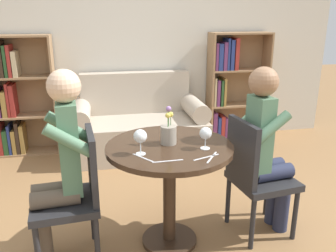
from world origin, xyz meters
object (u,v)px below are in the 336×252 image
at_px(couch, 139,127).
at_px(flower_vase, 169,133).
at_px(chair_left, 76,192).
at_px(wine_glass_left, 140,137).
at_px(person_right, 267,148).
at_px(person_left, 59,167).
at_px(wine_glass_right, 206,134).
at_px(chair_right, 255,173).
at_px(bookshelf_right, 230,86).
at_px(bookshelf_left, 13,98).

height_order(couch, flower_vase, flower_vase).
bearing_deg(chair_left, wine_glass_left, 75.64).
relative_size(person_right, flower_vase, 4.80).
bearing_deg(wine_glass_left, person_left, 173.07).
bearing_deg(wine_glass_right, flower_vase, 147.35).
bearing_deg(flower_vase, couch, 90.07).
bearing_deg(chair_right, wine_glass_left, 89.94).
height_order(bookshelf_right, person_right, bookshelf_right).
height_order(person_left, wine_glass_left, person_left).
relative_size(bookshelf_left, person_left, 1.06).
xyz_separation_m(couch, chair_left, (-0.63, -1.85, 0.18)).
xyz_separation_m(bookshelf_right, chair_right, (-0.58, -2.08, -0.20)).
relative_size(wine_glass_left, wine_glass_right, 1.11).
bearing_deg(chair_left, bookshelf_left, -164.23).
bearing_deg(person_left, couch, 154.30).
relative_size(person_left, person_right, 1.02).
height_order(couch, person_right, person_right).
relative_size(chair_right, flower_vase, 3.41).
bearing_deg(bookshelf_right, wine_glass_left, -123.15).
distance_m(couch, flower_vase, 1.85).
relative_size(chair_right, person_left, 0.69).
relative_size(person_left, wine_glass_left, 7.98).
xyz_separation_m(person_left, wine_glass_left, (0.51, -0.06, 0.18)).
distance_m(chair_right, person_right, 0.20).
distance_m(couch, chair_left, 1.96).
bearing_deg(bookshelf_left, person_right, -43.87).
height_order(chair_left, person_right, person_right).
xyz_separation_m(wine_glass_left, flower_vase, (0.21, 0.15, -0.04)).
distance_m(person_left, wine_glass_left, 0.55).
height_order(bookshelf_left, chair_left, bookshelf_left).
bearing_deg(chair_right, chair_left, 84.13).
height_order(bookshelf_right, chair_right, bookshelf_right).
height_order(person_left, flower_vase, person_left).
height_order(chair_right, flower_vase, flower_vase).
distance_m(person_right, wine_glass_right, 0.55).
height_order(chair_left, person_left, person_left).
bearing_deg(wine_glass_left, bookshelf_right, 56.85).
bearing_deg(chair_right, flower_vase, 79.01).
relative_size(bookshelf_right, chair_left, 1.53).
xyz_separation_m(chair_left, chair_right, (1.27, 0.04, 0.00)).
bearing_deg(flower_vase, bookshelf_right, 59.17).
height_order(person_right, wine_glass_left, person_right).
bearing_deg(couch, chair_right, -70.67).
distance_m(wine_glass_left, flower_vase, 0.26).
height_order(couch, person_left, person_left).
bearing_deg(bookshelf_left, flower_vase, -55.15).
bearing_deg(chair_left, chair_right, 87.20).
relative_size(bookshelf_left, person_right, 1.08).
xyz_separation_m(bookshelf_left, chair_left, (0.78, -2.11, -0.18)).
relative_size(couch, person_right, 1.21).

